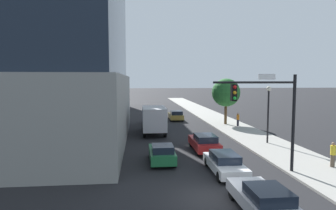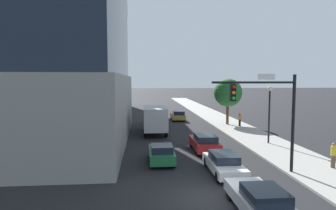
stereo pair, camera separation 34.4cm
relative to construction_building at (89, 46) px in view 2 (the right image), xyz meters
The scene contains 15 objects.
ground_plane 53.64m from the construction_building, 73.49° to the right, with size 400.00×400.00×0.00m, color black.
sidewalk 39.76m from the construction_building, 52.67° to the right, with size 4.81×120.00×0.15m, color #9E9B93.
construction_building is the anchor object (origin of this frame).
traffic_light_pole 50.89m from the construction_building, 67.71° to the right, with size 5.35×0.48×6.23m.
street_lamp 45.43m from the construction_building, 58.98° to the right, with size 0.44×0.44×5.28m.
street_tree 35.72m from the construction_building, 49.58° to the right, with size 3.71×3.71×6.05m.
car_green 46.66m from the construction_building, 73.73° to the right, with size 1.77×4.08×1.43m.
car_red 45.03m from the construction_building, 67.67° to the right, with size 1.91×4.75×1.47m.
car_white 50.38m from the construction_building, 70.32° to the right, with size 1.81×4.70×1.32m.
car_blue 29.60m from the construction_building, 61.99° to the right, with size 1.77×4.68×1.39m.
car_gold 29.48m from the construction_building, 51.97° to the right, with size 1.90×4.33×1.49m.
car_silver 55.75m from the construction_building, 72.39° to the right, with size 1.90×4.62×1.39m.
box_truck 35.75m from the construction_building, 68.16° to the right, with size 2.48×7.18×3.04m.
pedestrian_yellow_shirt 53.12m from the construction_building, 62.41° to the right, with size 0.34×0.34×1.68m.
pedestrian_orange_shirt 38.63m from the construction_building, 50.10° to the right, with size 0.34×0.34×1.66m.
Camera 2 is at (-3.48, -14.10, 6.00)m, focal length 31.26 mm.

